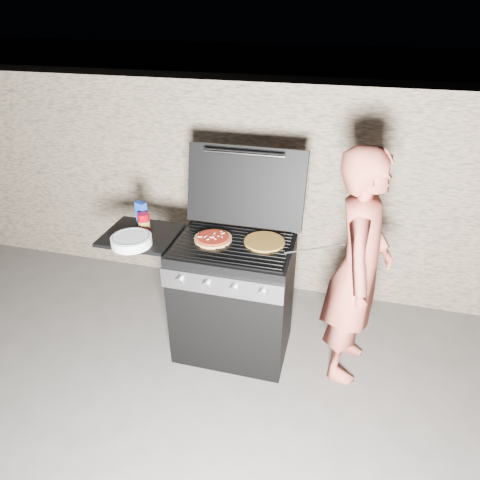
% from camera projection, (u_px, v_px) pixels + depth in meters
% --- Properties ---
extents(ground, '(50.00, 50.00, 0.00)m').
position_uv_depth(ground, '(234.00, 346.00, 3.30)').
color(ground, '#5F5954').
extents(stone_wall, '(8.00, 0.35, 1.80)m').
position_uv_depth(stone_wall, '(264.00, 187.00, 3.74)').
color(stone_wall, '#957D62').
rests_on(stone_wall, ground).
extents(gas_grill, '(1.34, 0.79, 0.91)m').
position_uv_depth(gas_grill, '(200.00, 294.00, 3.12)').
color(gas_grill, black).
rests_on(gas_grill, ground).
extents(pizza_topped, '(0.27, 0.27, 0.03)m').
position_uv_depth(pizza_topped, '(213.00, 238.00, 2.89)').
color(pizza_topped, tan).
rests_on(pizza_topped, gas_grill).
extents(pizza_plain, '(0.36, 0.36, 0.01)m').
position_uv_depth(pizza_plain, '(264.00, 242.00, 2.86)').
color(pizza_plain, gold).
rests_on(pizza_plain, gas_grill).
extents(sauce_jar, '(0.10, 0.10, 0.12)m').
position_uv_depth(sauce_jar, '(144.00, 222.00, 3.02)').
color(sauce_jar, '#970009').
rests_on(sauce_jar, gas_grill).
extents(blue_carton, '(0.09, 0.07, 0.17)m').
position_uv_depth(blue_carton, '(142.00, 213.00, 3.08)').
color(blue_carton, '#1136A5').
rests_on(blue_carton, gas_grill).
extents(plate_stack, '(0.33, 0.33, 0.06)m').
position_uv_depth(plate_stack, '(131.00, 241.00, 2.84)').
color(plate_stack, white).
rests_on(plate_stack, gas_grill).
extents(person, '(0.46, 0.64, 1.63)m').
position_uv_depth(person, '(358.00, 270.00, 2.75)').
color(person, '#B4503F').
rests_on(person, ground).
extents(tongs, '(0.38, 0.10, 0.08)m').
position_uv_depth(tongs, '(314.00, 250.00, 2.71)').
color(tongs, black).
rests_on(tongs, gas_grill).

